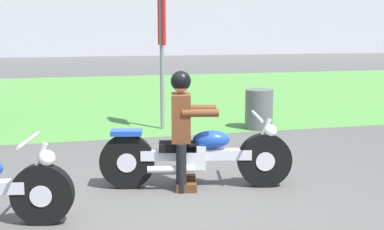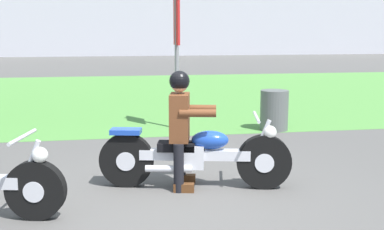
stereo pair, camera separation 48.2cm
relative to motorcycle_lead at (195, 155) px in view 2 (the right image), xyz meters
The scene contains 6 objects.
ground 0.70m from the motorcycle_lead, 127.35° to the right, with size 120.00×120.00×0.00m, color #565451.
grass_verge 8.89m from the motorcycle_lead, 92.27° to the left, with size 60.00×12.00×0.01m, color #549342.
motorcycle_lead is the anchor object (origin of this frame).
rider_lead 0.46m from the motorcycle_lead, 166.90° to the left, with size 0.61×0.54×1.41m.
trash_can 3.76m from the motorcycle_lead, 56.65° to the left, with size 0.53×0.53×0.76m, color #595E5B.
sign_banner 3.84m from the motorcycle_lead, 85.60° to the left, with size 0.08×0.60×2.60m.
Camera 2 is at (-0.63, -5.10, 1.86)m, focal length 45.63 mm.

